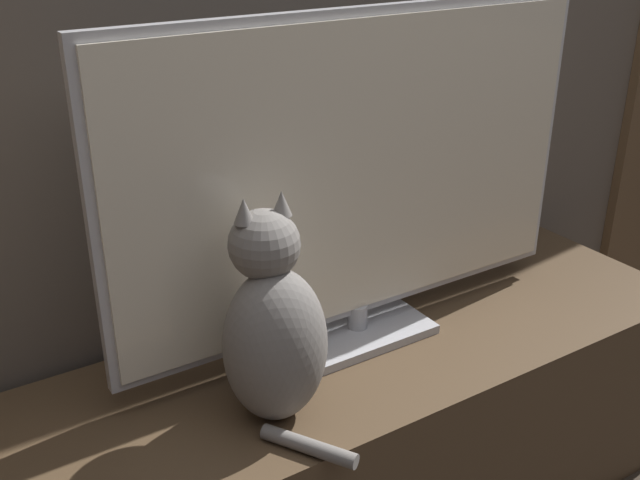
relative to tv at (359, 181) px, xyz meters
The scene contains 3 objects.
tv_stand 0.61m from the tv, 87.14° to the right, with size 1.60×0.51×0.50m.
tv is the anchor object (origin of this frame).
cat 0.37m from the tv, 153.17° to the right, with size 0.20×0.31×0.43m.
Camera 1 is at (-0.83, -0.17, 1.38)m, focal length 42.00 mm.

